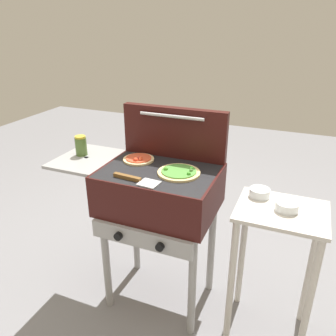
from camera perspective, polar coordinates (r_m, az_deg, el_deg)
name	(u,v)px	position (r m, az deg, el deg)	size (l,w,h in m)	color
ground_plane	(161,295)	(2.39, -1.18, -20.43)	(8.00, 8.00, 0.00)	gray
grill	(157,193)	(1.94, -1.80, -4.18)	(0.96, 0.53, 0.90)	#38110F
grill_lid_open	(174,132)	(2.01, 1.03, 5.94)	(0.63, 0.08, 0.30)	#38110F
pizza_veggie	(179,172)	(1.83, 1.84, -0.70)	(0.23, 0.23, 0.03)	#E0C17F
pizza_pepperoni	(139,159)	(2.01, -4.93, 1.49)	(0.18, 0.18, 0.04)	beige
sauce_jar	(81,146)	(2.13, -14.29, 3.63)	(0.07, 0.07, 0.12)	#4C6B2D
spatula	(136,180)	(1.76, -5.35, -1.95)	(0.26, 0.10, 0.02)	#B7BABF
prep_table	(276,248)	(1.91, 17.56, -12.64)	(0.44, 0.36, 0.80)	beige
topping_bowl_near	(259,193)	(1.87, 14.99, -4.03)	(0.11, 0.11, 0.04)	silver
topping_bowl_far	(287,207)	(1.78, 19.16, -6.15)	(0.11, 0.11, 0.04)	silver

